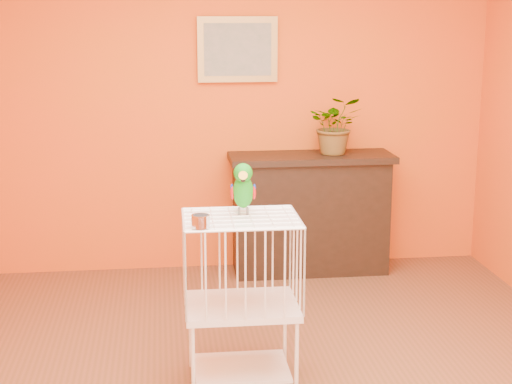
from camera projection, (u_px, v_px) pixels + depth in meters
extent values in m
plane|color=#ED4D16|center=(237.00, 107.00, 6.17)|extent=(4.00, 0.00, 4.00)
plane|color=#ED4D16|center=(429.00, 338.00, 1.82)|extent=(4.00, 0.00, 4.00)
cube|color=black|center=(310.00, 216.00, 6.21)|extent=(1.20, 0.40, 0.90)
cube|color=black|center=(311.00, 158.00, 6.11)|extent=(1.28, 0.46, 0.05)
cube|color=black|center=(315.00, 222.00, 6.04)|extent=(0.84, 0.02, 0.45)
cube|color=maroon|center=(280.00, 231.00, 6.16)|extent=(0.05, 0.18, 0.28)
cube|color=#254422|center=(290.00, 231.00, 6.17)|extent=(0.05, 0.18, 0.28)
cube|color=maroon|center=(301.00, 231.00, 6.18)|extent=(0.05, 0.18, 0.28)
cube|color=#254422|center=(314.00, 230.00, 6.19)|extent=(0.05, 0.18, 0.28)
cube|color=maroon|center=(326.00, 230.00, 6.20)|extent=(0.05, 0.18, 0.28)
imported|color=#26722D|center=(336.00, 132.00, 6.08)|extent=(0.48, 0.52, 0.35)
cube|color=#A67B3B|center=(238.00, 49.00, 6.04)|extent=(0.62, 0.03, 0.50)
cube|color=gray|center=(238.00, 50.00, 6.02)|extent=(0.52, 0.01, 0.40)
cube|color=white|center=(242.00, 368.00, 4.42)|extent=(0.53, 0.41, 0.02)
cube|color=white|center=(241.00, 306.00, 4.33)|extent=(0.62, 0.48, 0.04)
cube|color=white|center=(241.00, 218.00, 4.22)|extent=(0.62, 0.48, 0.01)
cylinder|color=white|center=(193.00, 364.00, 4.15)|extent=(0.02, 0.02, 0.43)
cylinder|color=white|center=(297.00, 359.00, 4.21)|extent=(0.02, 0.02, 0.43)
cylinder|color=white|center=(191.00, 332.00, 4.56)|extent=(0.02, 0.02, 0.43)
cylinder|color=white|center=(285.00, 328.00, 4.62)|extent=(0.02, 0.02, 0.43)
cylinder|color=silver|center=(201.00, 221.00, 4.00)|extent=(0.09, 0.09, 0.07)
cylinder|color=#59544C|center=(239.00, 211.00, 4.28)|extent=(0.01, 0.01, 0.04)
cylinder|color=#59544C|center=(247.00, 211.00, 4.28)|extent=(0.01, 0.01, 0.04)
ellipsoid|color=#079315|center=(243.00, 192.00, 4.25)|extent=(0.13, 0.17, 0.21)
ellipsoid|color=#079315|center=(243.00, 173.00, 4.20)|extent=(0.11, 0.12, 0.10)
cone|color=orange|center=(243.00, 177.00, 4.15)|extent=(0.06, 0.07, 0.07)
cone|color=black|center=(243.00, 180.00, 4.17)|extent=(0.03, 0.03, 0.03)
sphere|color=black|center=(236.00, 171.00, 4.17)|extent=(0.01, 0.01, 0.01)
sphere|color=black|center=(250.00, 171.00, 4.18)|extent=(0.01, 0.01, 0.01)
ellipsoid|color=#A50C0C|center=(233.00, 193.00, 4.26)|extent=(0.03, 0.06, 0.07)
ellipsoid|color=navy|center=(254.00, 193.00, 4.26)|extent=(0.03, 0.06, 0.07)
cone|color=#079315|center=(243.00, 201.00, 4.34)|extent=(0.08, 0.15, 0.11)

